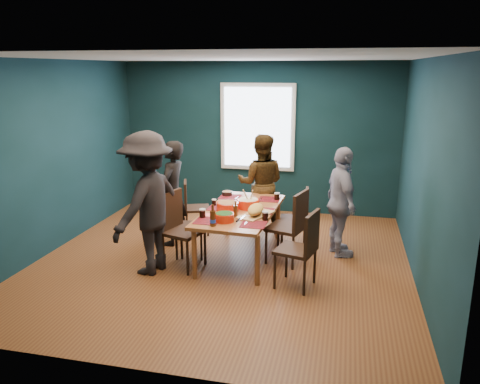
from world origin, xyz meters
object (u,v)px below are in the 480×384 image
object	(u,v)px
person_right	(341,202)
person_near_left	(148,204)
bowl_salad	(228,206)
bowl_herbs	(224,217)
chair_left_far	(192,203)
bowl_dumpling	(248,203)
chair_right_mid	(293,222)
person_back	(261,183)
dining_table	(241,214)
chair_right_near	(303,244)
cutting_board	(256,211)
person_far_left	(172,193)
chair_right_far	(300,214)
chair_left_mid	(184,220)
chair_left_near	(178,224)

from	to	relation	value
person_right	person_near_left	xyz separation A→B (m)	(-2.39, -1.10, 0.14)
bowl_salad	bowl_herbs	distance (m)	0.45
chair_left_far	bowl_dumpling	bearing A→B (deg)	-51.15
chair_left_far	chair_right_mid	bearing A→B (deg)	-45.19
person_back	person_near_left	distance (m)	2.19
dining_table	bowl_salad	distance (m)	0.23
dining_table	person_back	xyz separation A→B (m)	(0.07, 1.15, 0.16)
chair_right_near	cutting_board	world-z (taller)	chair_right_near
chair_right_near	chair_left_far	bearing A→B (deg)	155.48
chair_left_far	person_far_left	distance (m)	0.57
chair_right_near	cutting_board	bearing A→B (deg)	155.44
person_right	bowl_salad	size ratio (longest dim) A/B	5.19
chair_left_far	chair_right_mid	xyz separation A→B (m)	(1.70, -0.84, 0.09)
person_back	chair_left_far	bearing A→B (deg)	14.85
chair_right_far	chair_left_far	bearing A→B (deg)	166.80
cutting_board	dining_table	bearing A→B (deg)	161.45
chair_left_far	person_right	xyz separation A→B (m)	(2.32, -0.40, 0.28)
person_back	bowl_dumpling	xyz separation A→B (m)	(0.02, -1.05, -0.03)
person_near_left	bowl_salad	distance (m)	1.10
dining_table	person_right	size ratio (longest dim) A/B	1.20
chair_right_near	person_back	world-z (taller)	person_back
chair_left_mid	person_right	xyz separation A→B (m)	(2.12, 0.50, 0.25)
chair_right_far	person_far_left	xyz separation A→B (m)	(-1.87, -0.25, 0.27)
person_right	chair_right_far	bearing A→B (deg)	53.17
chair_left_near	bowl_herbs	xyz separation A→B (m)	(0.65, -0.06, 0.16)
chair_left_mid	person_far_left	distance (m)	0.59
chair_right_far	person_near_left	bearing A→B (deg)	-150.62
bowl_dumpling	person_back	bearing A→B (deg)	90.91
chair_left_mid	bowl_dumpling	bearing A→B (deg)	5.88
person_far_left	person_near_left	world-z (taller)	person_near_left
chair_right_far	bowl_salad	distance (m)	1.15
dining_table	person_far_left	xyz separation A→B (m)	(-1.10, 0.29, 0.15)
chair_left_near	bowl_herbs	size ratio (longest dim) A/B	4.04
dining_table	cutting_board	distance (m)	0.36
chair_right_near	person_back	xyz separation A→B (m)	(-0.87, 1.93, 0.23)
chair_left_mid	chair_left_near	world-z (taller)	chair_left_near
bowl_salad	person_right	bearing A→B (deg)	17.58
chair_left_near	person_back	bearing A→B (deg)	81.05
person_right	bowl_herbs	size ratio (longest dim) A/B	6.17
chair_left_near	chair_right_near	xyz separation A→B (m)	(1.68, -0.29, -0.03)
chair_right_mid	person_far_left	xyz separation A→B (m)	(-1.83, 0.36, 0.19)
person_near_left	bowl_salad	xyz separation A→B (m)	(0.88, 0.63, -0.16)
person_right	bowl_dumpling	xyz separation A→B (m)	(-1.26, -0.27, -0.01)
bowl_herbs	bowl_salad	bearing A→B (deg)	99.16
chair_right_far	chair_right_near	xyz separation A→B (m)	(0.17, -1.32, 0.04)
chair_right_mid	chair_left_mid	bearing A→B (deg)	-161.42
person_far_left	bowl_herbs	size ratio (longest dim) A/B	6.22
chair_right_mid	person_back	size ratio (longest dim) A/B	0.64
chair_left_near	person_near_left	xyz separation A→B (m)	(-0.30, -0.25, 0.33)
chair_left_near	bowl_salad	distance (m)	0.72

